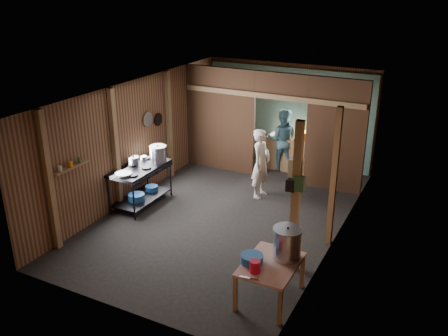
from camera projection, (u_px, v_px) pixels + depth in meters
The scene contains 43 objects.
floor at pixel (228, 214), 10.04m from camera, with size 4.50×7.00×0.00m, color black.
ceiling at pixel (229, 91), 9.08m from camera, with size 4.50×7.00×0.00m, color black.
wall_back at pixel (289, 114), 12.45m from camera, with size 4.50×0.00×2.60m, color brown.
wall_front at pixel (116, 233), 6.66m from camera, with size 4.50×0.00×2.60m, color brown.
wall_left at pixel (137, 139), 10.51m from camera, with size 0.00×7.00×2.60m, color brown.
wall_right at pixel (341, 175), 8.61m from camera, with size 0.00×7.00×2.60m, color brown.
partition_left at pixel (220, 120), 11.94m from camera, with size 1.85×0.10×2.60m, color #57331E.
partition_right at pixel (336, 136), 10.72m from camera, with size 1.35×0.10×2.60m, color #57331E.
partition_header at pixel (282, 86), 10.90m from camera, with size 1.30×0.10×0.60m, color #57331E.
turquoise_panel at pixel (288, 116), 12.42m from camera, with size 4.40×0.06×2.50m, color #629A9A.
back_counter at pixel (291, 154), 12.20m from camera, with size 1.20×0.50×0.85m, color olive.
wall_clock at pixel (298, 93), 12.04m from camera, with size 0.20×0.20×0.03m, color beige.
post_left_a at pixel (49, 182), 8.32m from camera, with size 0.10×0.12×2.60m, color olive.
post_left_b at pixel (116, 151), 9.81m from camera, with size 0.10×0.12×2.60m, color olive.
post_left_c at pixel (169, 125), 11.47m from camera, with size 0.10×0.12×2.60m, color olive.
post_right at pixel (334, 178), 8.48m from camera, with size 0.10×0.12×2.60m, color olive.
post_free at pixel (296, 199), 7.70m from camera, with size 0.12×0.12×2.60m, color olive.
cross_beam at pixel (270, 96), 11.06m from camera, with size 4.40×0.12×0.12m, color olive.
pan_lid_big at pixel (148, 119), 10.69m from camera, with size 0.34×0.34×0.03m, color gray.
pan_lid_small at pixel (158, 119), 11.06m from camera, with size 0.30×0.30×0.03m, color black.
wall_shelf at pixel (71, 167), 8.69m from camera, with size 0.14×0.80×0.03m, color olive.
jar_white at pixel (60, 169), 8.46m from camera, with size 0.07×0.07×0.10m, color beige.
jar_yellow at pixel (70, 164), 8.66m from camera, with size 0.08×0.08×0.10m, color orange.
jar_green at pixel (79, 160), 8.85m from camera, with size 0.06×0.06×0.10m, color #244928.
bag_white at pixel (296, 169), 7.61m from camera, with size 0.22×0.15×0.32m, color beige.
bag_green at pixel (300, 184), 7.51m from camera, with size 0.16×0.12×0.24m, color #244928.
bag_black at pixel (291, 185), 7.57m from camera, with size 0.14×0.10×0.20m, color black.
gas_range at pixel (141, 186), 10.31m from camera, with size 0.76×1.47×0.87m, color black, non-canonical shape.
prep_table at pixel (270, 281), 7.29m from camera, with size 0.78×1.07×0.63m, color tan, non-canonical shape.
stove_pot_large at pixel (158, 154), 10.39m from camera, with size 0.37×0.37×0.37m, color #AFAFBC, non-canonical shape.
stove_pot_med at pixel (134, 161), 10.21m from camera, with size 0.23×0.23×0.21m, color #AFAFBC, non-canonical shape.
stove_saucepan at pixel (143, 158), 10.51m from camera, with size 0.14×0.14×0.09m, color #AFAFBC.
frying_pan at pixel (124, 174), 9.69m from camera, with size 0.33×0.55×0.08m, color gray, non-canonical shape.
blue_tub_front at pixel (136, 197), 10.23m from camera, with size 0.35×0.35×0.14m, color #1C4D94.
blue_tub_back at pixel (152, 188), 10.70m from camera, with size 0.28×0.28×0.11m, color #1C4D94.
stock_pot at pixel (287, 244), 7.23m from camera, with size 0.45×0.45×0.52m, color #AFAFBC, non-canonical shape.
wash_basin at pixel (252, 259), 7.17m from camera, with size 0.34×0.34×0.13m, color #1C4D94.
pink_bucket at pixel (255, 266), 6.93m from camera, with size 0.16×0.16×0.19m, color #B70A25.
knife at pixel (250, 278), 6.81m from camera, with size 0.30×0.04×0.01m, color #AFAFBC.
yellow_tub at pixel (301, 135), 11.90m from camera, with size 0.34×0.34×0.19m, color orange.
red_cup at pixel (282, 133), 12.13m from camera, with size 0.13×0.13×0.15m, color #920E06.
cook at pixel (261, 163), 10.58m from camera, with size 0.57×0.37×1.56m, color beige.
worker_back at pixel (282, 140), 12.07m from camera, with size 0.77×0.60×1.58m, color #426D7A.
Camera 1 is at (3.98, -8.03, 4.62)m, focal length 38.54 mm.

